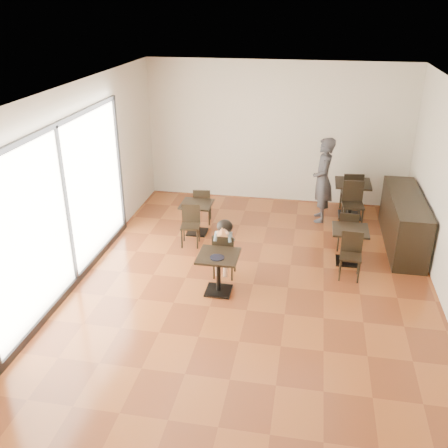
% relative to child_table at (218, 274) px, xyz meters
% --- Properties ---
extents(floor, '(6.00, 8.00, 0.01)m').
position_rel_child_table_xyz_m(floor, '(0.53, 0.33, -0.34)').
color(floor, brown).
rests_on(floor, ground).
extents(ceiling, '(6.00, 8.00, 0.01)m').
position_rel_child_table_xyz_m(ceiling, '(0.53, 0.33, 2.86)').
color(ceiling, white).
rests_on(ceiling, floor).
extents(wall_back, '(6.00, 0.01, 3.20)m').
position_rel_child_table_xyz_m(wall_back, '(0.53, 4.33, 1.26)').
color(wall_back, beige).
rests_on(wall_back, floor).
extents(wall_front, '(6.00, 0.01, 3.20)m').
position_rel_child_table_xyz_m(wall_front, '(0.53, -3.67, 1.26)').
color(wall_front, beige).
rests_on(wall_front, floor).
extents(wall_left, '(0.01, 8.00, 3.20)m').
position_rel_child_table_xyz_m(wall_left, '(-2.47, 0.33, 1.26)').
color(wall_left, beige).
rests_on(wall_left, floor).
extents(storefront_window, '(0.04, 4.50, 2.60)m').
position_rel_child_table_xyz_m(storefront_window, '(-2.44, -0.17, 1.06)').
color(storefront_window, white).
rests_on(storefront_window, floor).
extents(child_table, '(0.65, 0.65, 0.68)m').
position_rel_child_table_xyz_m(child_table, '(0.00, 0.00, 0.00)').
color(child_table, black).
rests_on(child_table, floor).
extents(child_chair, '(0.37, 0.37, 0.82)m').
position_rel_child_table_xyz_m(child_chair, '(0.00, 0.55, 0.07)').
color(child_chair, black).
rests_on(child_chair, floor).
extents(child, '(0.37, 0.52, 1.03)m').
position_rel_child_table_xyz_m(child, '(0.00, 0.55, 0.18)').
color(child, slate).
rests_on(child, child_chair).
extents(plate, '(0.23, 0.23, 0.01)m').
position_rel_child_table_xyz_m(plate, '(0.00, -0.10, 0.35)').
color(plate, black).
rests_on(plate, child_table).
extents(pizza_slice, '(0.24, 0.18, 0.06)m').
position_rel_child_table_xyz_m(pizza_slice, '(0.00, 0.36, 0.55)').
color(pizza_slice, '#E6CF71').
rests_on(pizza_slice, child).
extents(adult_patron, '(0.49, 0.69, 1.81)m').
position_rel_child_table_xyz_m(adult_patron, '(1.61, 3.27, 0.57)').
color(adult_patron, '#37373C').
rests_on(adult_patron, floor).
extents(cafe_table_mid, '(0.67, 0.67, 0.67)m').
position_rel_child_table_xyz_m(cafe_table_mid, '(2.12, 1.40, -0.01)').
color(cafe_table_mid, black).
rests_on(cafe_table_mid, floor).
extents(cafe_table_left, '(0.68, 0.68, 0.65)m').
position_rel_child_table_xyz_m(cafe_table_left, '(-0.86, 2.13, -0.01)').
color(cafe_table_left, black).
rests_on(cafe_table_left, floor).
extents(cafe_table_back, '(0.81, 0.81, 0.79)m').
position_rel_child_table_xyz_m(cafe_table_back, '(2.26, 3.57, 0.05)').
color(cafe_table_back, black).
rests_on(cafe_table_back, floor).
extents(chair_mid_a, '(0.38, 0.38, 0.80)m').
position_rel_child_table_xyz_m(chair_mid_a, '(2.12, 1.95, 0.06)').
color(chair_mid_a, black).
rests_on(chair_mid_a, floor).
extents(chair_mid_b, '(0.38, 0.38, 0.80)m').
position_rel_child_table_xyz_m(chair_mid_b, '(2.12, 0.85, 0.06)').
color(chair_mid_b, black).
rests_on(chair_mid_b, floor).
extents(chair_left_a, '(0.39, 0.39, 0.79)m').
position_rel_child_table_xyz_m(chair_left_a, '(-0.86, 2.68, 0.05)').
color(chair_left_a, black).
rests_on(chair_left_a, floor).
extents(chair_left_b, '(0.39, 0.39, 0.79)m').
position_rel_child_table_xyz_m(chair_left_b, '(-0.86, 1.58, 0.05)').
color(chair_left_b, black).
rests_on(chair_left_b, floor).
extents(chair_back_a, '(0.46, 0.46, 0.95)m').
position_rel_child_table_xyz_m(chair_back_a, '(2.26, 3.83, 0.13)').
color(chair_back_a, black).
rests_on(chair_back_a, floor).
extents(chair_back_b, '(0.46, 0.46, 0.95)m').
position_rel_child_table_xyz_m(chair_back_b, '(2.26, 3.02, 0.13)').
color(chair_back_b, black).
rests_on(chair_back_b, floor).
extents(service_counter, '(0.60, 2.40, 1.00)m').
position_rel_child_table_xyz_m(service_counter, '(3.18, 2.33, 0.16)').
color(service_counter, black).
rests_on(service_counter, floor).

